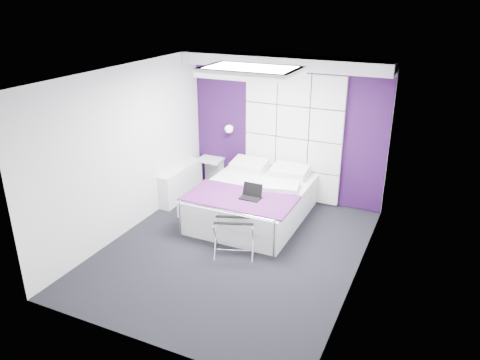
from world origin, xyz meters
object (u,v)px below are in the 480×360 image
Objects in this scene: nightstand at (211,160)px; laptop at (251,194)px; radiator at (181,183)px; luggage_rack at (234,237)px; wall_lamp at (230,128)px; bed at (253,201)px.

laptop is (1.46, -1.37, 0.09)m from nightstand.
luggage_rack is at bearing -38.54° from radiator.
radiator is (-0.64, -0.76, -0.92)m from wall_lamp.
bed is (1.54, -0.20, 0.01)m from radiator.
luggage_rack is at bearing -62.62° from wall_lamp.
radiator is 2.12× the size of luggage_rack.
nightstand is 0.81× the size of luggage_rack.
laptop is (0.16, -0.45, 0.33)m from bed.
bed is at bearing -35.38° from nightstand.
wall_lamp reaches higher than laptop.
wall_lamp reaches higher than nightstand.
wall_lamp is 0.07× the size of bed.
bed reaches higher than luggage_rack.
nightstand is 2.00m from laptop.
radiator is 0.80m from nightstand.
nightstand is (-0.40, -0.04, -0.66)m from wall_lamp.
nightstand is at bearing 137.54° from laptop.
wall_lamp is at bearing 127.65° from laptop.
bed is at bearing -7.43° from radiator.
laptop reaches higher than bed.
bed is at bearing 110.79° from laptop.
radiator is at bearing 172.57° from bed.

